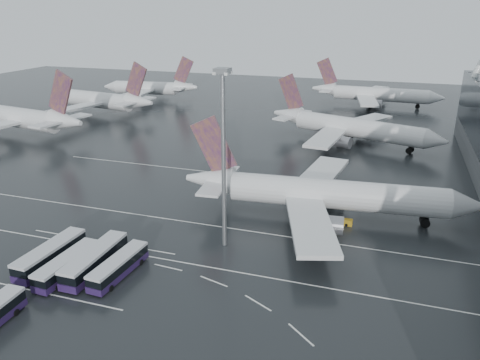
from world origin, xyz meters
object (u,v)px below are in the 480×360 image
(jet_remote_west, at_px, (25,119))
(bus_row_near_d, at_px, (119,266))
(airliner_gate_c, at_px, (373,94))
(floodlight_mast, at_px, (223,139))
(jet_remote_far, at_px, (152,88))
(airliner_gate_b, at_px, (349,127))
(gse_cart_belly_e, at_px, (351,196))
(gse_cart_belly_c, at_px, (319,220))
(jet_remote_mid, at_px, (104,101))
(bus_row_near_a, at_px, (51,254))
(gse_cart_belly_b, at_px, (373,200))
(gse_cart_belly_a, at_px, (347,222))
(bus_row_near_c, at_px, (95,260))
(bus_row_near_b, at_px, (67,265))
(airliner_main, at_px, (321,194))

(jet_remote_west, height_order, bus_row_near_d, jet_remote_west)
(airliner_gate_c, bearing_deg, bus_row_near_d, -97.95)
(floodlight_mast, bearing_deg, jet_remote_far, 123.36)
(airliner_gate_b, bearing_deg, gse_cart_belly_e, -64.51)
(gse_cart_belly_c, xyz_separation_m, gse_cart_belly_e, (4.37, 13.83, 0.01))
(jet_remote_mid, relative_size, bus_row_near_a, 3.42)
(floodlight_mast, relative_size, gse_cart_belly_c, 15.25)
(airliner_gate_c, bearing_deg, airliner_gate_b, -90.25)
(airliner_gate_b, height_order, bus_row_near_a, airliner_gate_b)
(jet_remote_far, distance_m, bus_row_near_d, 146.37)
(bus_row_near_d, distance_m, gse_cart_belly_b, 53.96)
(jet_remote_mid, relative_size, gse_cart_belly_a, 22.67)
(bus_row_near_d, xyz_separation_m, floodlight_mast, (11.75, 14.32, 17.04))
(gse_cart_belly_b, bearing_deg, gse_cart_belly_c, -125.01)
(bus_row_near_c, relative_size, bus_row_near_d, 1.14)
(bus_row_near_a, relative_size, gse_cart_belly_b, 5.97)
(jet_remote_far, relative_size, bus_row_near_a, 3.16)
(bus_row_near_c, height_order, gse_cart_belly_e, bus_row_near_c)
(jet_remote_west, xyz_separation_m, bus_row_near_c, (67.96, -62.02, -3.71))
(airliner_gate_b, bearing_deg, gse_cart_belly_b, -58.76)
(airliner_gate_c, xyz_separation_m, gse_cart_belly_e, (1.88, -104.46, -4.15))
(bus_row_near_a, relative_size, floodlight_mast, 0.46)
(airliner_gate_c, distance_m, gse_cart_belly_a, 117.83)
(jet_remote_mid, relative_size, bus_row_near_d, 3.81)
(bus_row_near_b, bearing_deg, bus_row_near_a, 71.67)
(jet_remote_far, bearing_deg, bus_row_near_d, 109.37)
(bus_row_near_c, relative_size, gse_cart_belly_c, 7.20)
(gse_cart_belly_b, distance_m, gse_cart_belly_e, 4.82)
(gse_cart_belly_a, bearing_deg, bus_row_near_a, -145.53)
(jet_remote_west, bearing_deg, jet_remote_far, -87.00)
(jet_remote_mid, bearing_deg, bus_row_near_b, 129.62)
(airliner_main, distance_m, bus_row_near_a, 48.83)
(jet_remote_west, bearing_deg, bus_row_near_a, 142.75)
(airliner_gate_b, distance_m, gse_cart_belly_e, 44.62)
(jet_remote_west, height_order, gse_cart_belly_e, jet_remote_west)
(bus_row_near_b, relative_size, bus_row_near_c, 0.90)
(bus_row_near_b, xyz_separation_m, bus_row_near_d, (7.57, 2.14, -0.04))
(floodlight_mast, xyz_separation_m, gse_cart_belly_b, (23.11, 26.86, -18.06))
(airliner_main, bearing_deg, airliner_gate_b, 85.39)
(gse_cart_belly_c, bearing_deg, gse_cart_belly_e, 72.48)
(jet_remote_west, relative_size, bus_row_near_c, 3.56)
(airliner_main, distance_m, jet_remote_mid, 113.79)
(bus_row_near_c, relative_size, floodlight_mast, 0.47)
(airliner_gate_c, xyz_separation_m, jet_remote_mid, (-95.24, -49.24, 0.59))
(bus_row_near_c, xyz_separation_m, gse_cart_belly_a, (34.99, 28.58, -1.33))
(jet_remote_mid, relative_size, gse_cart_belly_e, 23.82)
(airliner_main, distance_m, floodlight_mast, 25.56)
(jet_remote_far, bearing_deg, gse_cart_belly_b, 131.00)
(bus_row_near_b, bearing_deg, jet_remote_west, 47.00)
(bus_row_near_d, bearing_deg, gse_cart_belly_e, -32.46)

